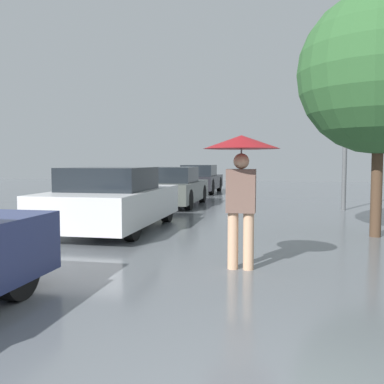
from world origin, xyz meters
The scene contains 6 objects.
pedestrian centered at (-0.26, 4.01, 1.41)m, with size 1.00×1.00×1.77m.
parked_car_second centered at (-3.20, 6.87, 0.61)m, with size 1.88×3.99×1.31m.
parked_car_third centered at (-3.10, 11.84, 0.58)m, with size 1.66×3.82×1.25m.
parked_car_farthest centered at (-3.30, 17.69, 0.59)m, with size 1.63×3.99×1.27m.
tree centered at (2.04, 6.98, 3.07)m, with size 3.02×3.02×4.58m.
street_lamp centered at (2.11, 11.50, 2.68)m, with size 0.25×0.25×4.72m.
Camera 1 is at (0.21, -1.60, 1.44)m, focal length 40.00 mm.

